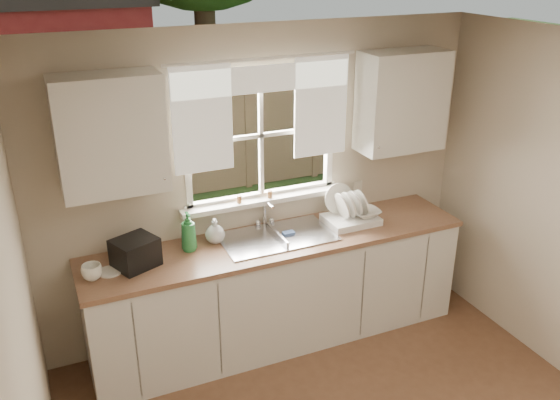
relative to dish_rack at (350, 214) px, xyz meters
name	(u,v)px	position (x,y,z in m)	size (l,w,h in m)	color
room_walls	(417,324)	(-0.66, -1.79, 0.25)	(3.62, 4.02, 2.50)	beige
ceiling	(434,71)	(-0.66, -1.72, 1.52)	(3.60, 4.00, 0.02)	silver
window	(262,156)	(-0.66, 0.28, 0.50)	(1.38, 0.16, 1.06)	white
curtains	(264,101)	(-0.66, 0.23, 0.95)	(1.50, 0.03, 0.81)	white
base_cabinets	(279,292)	(-0.66, -0.04, -0.55)	(3.00, 0.62, 0.87)	silver
countertop	(278,241)	(-0.66, -0.04, -0.09)	(3.04, 0.65, 0.04)	#885F44
upper_cabinet_left	(110,135)	(-1.81, 0.10, 0.87)	(0.70, 0.33, 0.80)	silver
upper_cabinet_right	(402,101)	(0.49, 0.10, 0.87)	(0.70, 0.33, 0.80)	silver
wall_outlet	(358,188)	(0.22, 0.26, 0.10)	(0.08, 0.01, 0.12)	beige
sill_jars	(255,197)	(-0.75, 0.22, 0.20)	(0.30, 0.04, 0.06)	brown
sink	(277,245)	(-0.66, -0.01, -0.15)	(0.88, 0.52, 0.40)	#B7B7BC
dish_rack	(350,214)	(0.00, 0.00, 0.00)	(0.42, 0.32, 0.30)	white
bowl	(366,213)	(0.12, -0.05, 0.01)	(0.23, 0.23, 0.06)	silver
soap_bottle_a	(188,232)	(-1.34, 0.06, 0.08)	(0.12, 0.12, 0.30)	#2B843F
soap_bottle_b	(142,242)	(-1.67, 0.16, 0.01)	(0.08, 0.08, 0.17)	#2E4FAD
soap_bottle_c	(215,231)	(-1.12, 0.11, 0.02)	(0.15, 0.15, 0.19)	#F1EBC7
saucer	(110,272)	(-1.94, -0.04, -0.07)	(0.17, 0.17, 0.01)	white
cup	(92,272)	(-2.06, -0.09, -0.02)	(0.14, 0.14, 0.11)	white
black_appliance	(135,253)	(-1.75, -0.02, 0.03)	(0.28, 0.25, 0.21)	black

